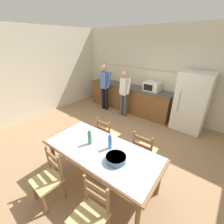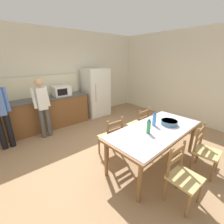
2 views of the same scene
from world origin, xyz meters
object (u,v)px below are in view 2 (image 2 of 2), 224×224
Objects in this scene: dining_table at (156,132)px; chair_side_far_right at (138,125)px; chair_side_near_right at (205,151)px; chair_side_far_left at (111,137)px; person_at_counter at (42,105)px; chair_side_near_left at (183,176)px; serving_bowl at (169,122)px; bottle_near_centre at (149,127)px; refrigerator at (96,93)px; person_at_sink at (0,110)px; bottle_off_centre at (154,120)px; microwave at (62,91)px.

chair_side_far_right is (0.43, 0.79, -0.25)m from dining_table.
chair_side_far_left is at bearing 118.18° from chair_side_near_right.
person_at_counter reaches higher than chair_side_near_right.
chair_side_near_left is at bearing 95.02° from chair_side_far_left.
serving_bowl is 3.09m from person_at_counter.
bottle_near_centre is 0.30× the size of chair_side_far_right.
chair_side_far_right reaches higher than dining_table.
chair_side_far_right is 0.57× the size of person_at_counter.
refrigerator reaches higher than chair_side_far_right.
person_at_sink is (-2.58, 2.60, 0.13)m from serving_bowl.
person_at_counter is (-0.82, 1.79, 0.45)m from chair_side_far_left.
person_at_sink is at bearing 131.00° from dining_table.
dining_table is 2.33× the size of chair_side_near_left.
dining_table is (-0.67, -3.03, -0.16)m from refrigerator.
chair_side_near_right is (0.07, -1.53, 0.00)m from chair_side_far_right.
bottle_off_centre is 0.97m from chair_side_far_left.
chair_side_far_right is (-0.24, -2.25, -0.41)m from refrigerator.
refrigerator is 1.88× the size of chair_side_far_right.
refrigerator is at bearing 77.54° from dining_table.
microwave is 0.93m from person_at_counter.
chair_side_near_left is 1.00× the size of chair_side_far_right.
bottle_off_centre is 1.05m from chair_side_near_right.
dining_table is at bearing -102.46° from refrigerator.
bottle_near_centre is 0.38m from bottle_off_centre.
chair_side_near_left and chair_side_near_right have the same top height.
serving_bowl is 0.35× the size of chair_side_near_right.
chair_side_far_left is (-0.08, 1.53, 0.00)m from chair_side_near_left.
chair_side_far_left is 0.54× the size of person_at_sink.
chair_side_near_left is (-1.10, -3.82, -0.41)m from refrigerator.
serving_bowl is at bearing 95.05° from chair_side_near_right.
refrigerator is 3.99m from chair_side_near_left.
chair_side_near_right is (1.08, -3.79, -0.65)m from microwave.
microwave is 0.55× the size of chair_side_near_right.
chair_side_far_right is 1.00× the size of chair_side_far_left.
bottle_off_centre is 0.87m from chair_side_far_right.
person_at_counter is at bearing -91.32° from person_at_sink.
refrigerator is at bearing -80.56° from person_at_sink.
dining_table is 6.62× the size of serving_bowl.
person_at_sink is at bearing -44.49° from chair_side_far_left.
dining_table is at bearing 2.70° from bottle_near_centre.
chair_side_far_left is at bearing 124.32° from dining_table.
person_at_sink reaches higher than serving_bowl.
serving_bowl is at bearing -8.32° from dining_table.
chair_side_far_right is (0.06, 0.84, -0.37)m from serving_bowl.
chair_side_near_left is 3.46m from person_at_counter.
serving_bowl is at bearing -33.32° from bottle_off_centre.
bottle_off_centre reaches higher than chair_side_far_left.
person_at_counter is at bearing 106.42° from chair_side_near_left.
bottle_off_centre is at bearing -149.37° from person_at_counter.
chair_side_far_left is at bearing 134.33° from bottle_off_centre.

